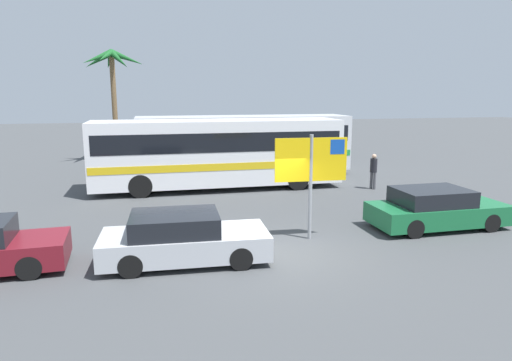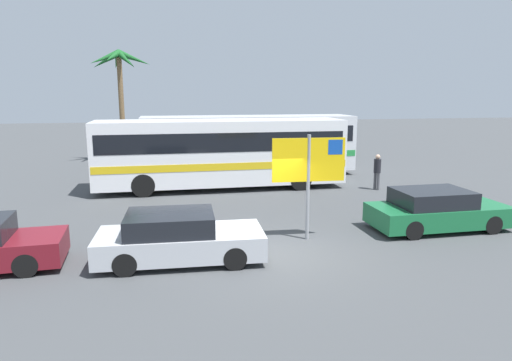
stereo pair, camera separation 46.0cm
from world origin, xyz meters
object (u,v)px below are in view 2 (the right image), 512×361
at_px(bus_rear_coach, 248,142).
at_px(pedestrian_near_sign, 377,169).
at_px(ferry_sign, 310,164).
at_px(bus_front_coach, 221,150).
at_px(car_silver, 178,238).
at_px(car_green, 437,210).

relative_size(bus_rear_coach, pedestrian_near_sign, 6.90).
bearing_deg(ferry_sign, pedestrian_near_sign, 53.00).
distance_m(bus_rear_coach, ferry_sign, 11.35).
bearing_deg(bus_rear_coach, bus_front_coach, -120.22).
xyz_separation_m(ferry_sign, car_silver, (-3.96, -1.08, -1.69)).
bearing_deg(bus_rear_coach, pedestrian_near_sign, -44.98).
bearing_deg(ferry_sign, bus_front_coach, 104.93).
relative_size(car_silver, car_green, 0.99).
relative_size(bus_rear_coach, car_silver, 2.56).
bearing_deg(car_green, ferry_sign, -178.32).
height_order(car_green, pedestrian_near_sign, pedestrian_near_sign).
height_order(bus_front_coach, pedestrian_near_sign, bus_front_coach).
bearing_deg(pedestrian_near_sign, car_silver, 11.33).
bearing_deg(car_silver, bus_front_coach, 78.45).
distance_m(ferry_sign, car_silver, 4.44).
distance_m(car_silver, pedestrian_near_sign, 11.82).
distance_m(ferry_sign, car_green, 4.72).
xyz_separation_m(ferry_sign, pedestrian_near_sign, (5.29, 6.27, -1.36)).
xyz_separation_m(bus_rear_coach, ferry_sign, (-0.22, -11.34, 0.54)).
xyz_separation_m(bus_rear_coach, pedestrian_near_sign, (5.07, -5.07, -0.82)).
bearing_deg(car_silver, car_green, 10.90).
bearing_deg(bus_front_coach, pedestrian_near_sign, -14.49).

